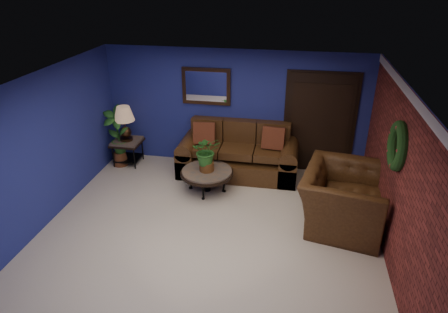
% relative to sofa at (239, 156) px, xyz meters
% --- Properties ---
extents(floor, '(5.50, 5.50, 0.00)m').
position_rel_sofa_xyz_m(floor, '(-0.16, -2.09, -0.36)').
color(floor, beige).
rests_on(floor, ground).
extents(wall_back, '(5.50, 0.04, 2.50)m').
position_rel_sofa_xyz_m(wall_back, '(-0.16, 0.41, 0.89)').
color(wall_back, navy).
rests_on(wall_back, ground).
extents(wall_left, '(0.04, 5.00, 2.50)m').
position_rel_sofa_xyz_m(wall_left, '(-2.91, -2.09, 0.89)').
color(wall_left, navy).
rests_on(wall_left, ground).
extents(wall_right_brick, '(0.04, 5.00, 2.50)m').
position_rel_sofa_xyz_m(wall_right_brick, '(2.59, -2.09, 0.89)').
color(wall_right_brick, maroon).
rests_on(wall_right_brick, ground).
extents(ceiling, '(5.50, 5.00, 0.02)m').
position_rel_sofa_xyz_m(ceiling, '(-0.16, -2.09, 2.14)').
color(ceiling, silver).
rests_on(ceiling, wall_back).
extents(crown_molding, '(0.03, 5.00, 0.14)m').
position_rel_sofa_xyz_m(crown_molding, '(2.56, -2.09, 2.07)').
color(crown_molding, white).
rests_on(crown_molding, wall_right_brick).
extents(wall_mirror, '(1.02, 0.06, 0.77)m').
position_rel_sofa_xyz_m(wall_mirror, '(-0.76, 0.37, 1.36)').
color(wall_mirror, '#3F2716').
rests_on(wall_mirror, wall_back).
extents(closet_door, '(1.44, 0.06, 2.18)m').
position_rel_sofa_xyz_m(closet_door, '(1.59, 0.38, 0.69)').
color(closet_door, black).
rests_on(closet_door, wall_back).
extents(wreath, '(0.16, 0.72, 0.72)m').
position_rel_sofa_xyz_m(wreath, '(2.53, -2.04, 1.34)').
color(wreath, black).
rests_on(wreath, wall_right_brick).
extents(sofa, '(2.43, 1.05, 1.09)m').
position_rel_sofa_xyz_m(sofa, '(0.00, 0.00, 0.00)').
color(sofa, '#4B2E15').
rests_on(sofa, ground).
extents(coffee_table, '(1.02, 1.02, 0.44)m').
position_rel_sofa_xyz_m(coffee_table, '(-0.48, -0.89, 0.02)').
color(coffee_table, '#4A4641').
rests_on(coffee_table, ground).
extents(end_table, '(0.61, 0.61, 0.55)m').
position_rel_sofa_xyz_m(end_table, '(-2.46, -0.04, 0.06)').
color(end_table, '#4A4641').
rests_on(end_table, ground).
extents(table_lamp, '(0.44, 0.44, 0.73)m').
position_rel_sofa_xyz_m(table_lamp, '(-2.46, -0.04, 0.67)').
color(table_lamp, '#3F2716').
rests_on(table_lamp, end_table).
extents(side_chair, '(0.43, 0.43, 0.95)m').
position_rel_sofa_xyz_m(side_chair, '(0.54, 0.03, 0.18)').
color(side_chair, brown).
rests_on(side_chair, ground).
extents(armchair, '(1.59, 1.74, 0.98)m').
position_rel_sofa_xyz_m(armchair, '(1.99, -1.56, 0.13)').
color(armchair, '#4B2E15').
rests_on(armchair, ground).
extents(coffee_plant, '(0.62, 0.58, 0.71)m').
position_rel_sofa_xyz_m(coffee_plant, '(-0.48, -0.89, 0.46)').
color(coffee_plant, '#5D2F17').
rests_on(coffee_plant, coffee_table).
extents(floor_plant, '(0.39, 0.34, 0.76)m').
position_rel_sofa_xyz_m(floor_plant, '(2.19, -1.72, 0.02)').
color(floor_plant, '#5D2F17').
rests_on(floor_plant, ground).
extents(tall_plant, '(0.59, 0.42, 1.34)m').
position_rel_sofa_xyz_m(tall_plant, '(-2.61, -0.14, 0.35)').
color(tall_plant, brown).
rests_on(tall_plant, ground).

